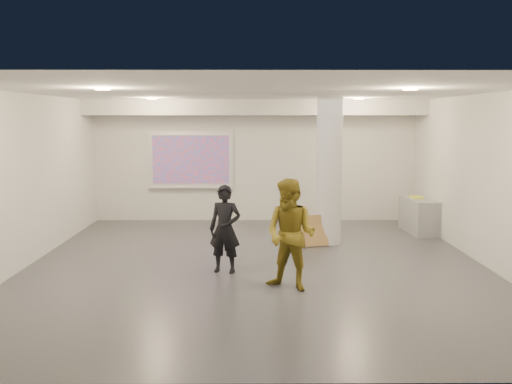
{
  "coord_description": "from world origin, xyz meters",
  "views": [
    {
      "loc": [
        -0.07,
        -9.76,
        2.56
      ],
      "look_at": [
        0.0,
        0.4,
        1.25
      ],
      "focal_mm": 40.0,
      "sensor_mm": 36.0,
      "label": 1
    }
  ],
  "objects_px": {
    "woman": "(225,229)",
    "man": "(291,235)",
    "projection_screen": "(191,160)",
    "column": "(329,171)",
    "credenza": "(420,216)"
  },
  "relations": [
    {
      "from": "woman",
      "to": "man",
      "type": "height_order",
      "value": "man"
    },
    {
      "from": "projection_screen",
      "to": "woman",
      "type": "distance_m",
      "value": 5.06
    },
    {
      "from": "column",
      "to": "projection_screen",
      "type": "relative_size",
      "value": 1.43
    },
    {
      "from": "credenza",
      "to": "man",
      "type": "relative_size",
      "value": 0.79
    },
    {
      "from": "column",
      "to": "woman",
      "type": "bearing_deg",
      "value": -132.21
    },
    {
      "from": "projection_screen",
      "to": "man",
      "type": "bearing_deg",
      "value": -70.18
    },
    {
      "from": "projection_screen",
      "to": "column",
      "type": "bearing_deg",
      "value": -40.56
    },
    {
      "from": "projection_screen",
      "to": "woman",
      "type": "height_order",
      "value": "projection_screen"
    },
    {
      "from": "column",
      "to": "credenza",
      "type": "distance_m",
      "value": 2.72
    },
    {
      "from": "column",
      "to": "projection_screen",
      "type": "bearing_deg",
      "value": 139.44
    },
    {
      "from": "column",
      "to": "woman",
      "type": "relative_size",
      "value": 2.04
    },
    {
      "from": "woman",
      "to": "man",
      "type": "distance_m",
      "value": 1.42
    },
    {
      "from": "projection_screen",
      "to": "credenza",
      "type": "height_order",
      "value": "projection_screen"
    },
    {
      "from": "credenza",
      "to": "woman",
      "type": "height_order",
      "value": "woman"
    },
    {
      "from": "column",
      "to": "credenza",
      "type": "xyz_separation_m",
      "value": [
        2.22,
        1.11,
        -1.11
      ]
    }
  ]
}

